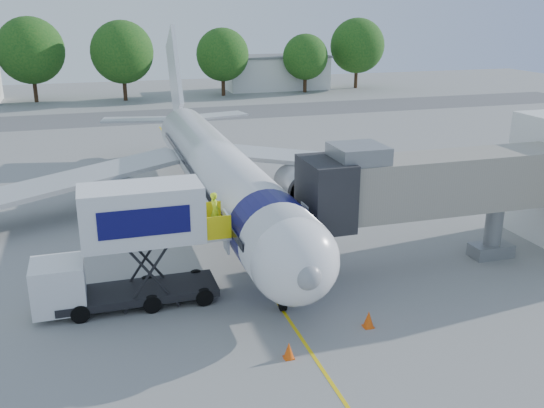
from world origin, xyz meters
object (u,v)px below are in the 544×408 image
object	(u,v)px
jet_bridge	(422,185)
catering_hiloader	(128,247)
aircraft	(216,170)
ground_tug	(330,370)

from	to	relation	value
jet_bridge	catering_hiloader	xyz separation A→B (m)	(-14.26, -0.00, -1.58)
aircraft	catering_hiloader	xyz separation A→B (m)	(-6.26, -11.12, -0.19)
aircraft	jet_bridge	bearing A→B (deg)	-54.30
aircraft	jet_bridge	xyz separation A→B (m)	(7.99, -11.12, 1.39)
aircraft	catering_hiloader	world-z (taller)	aircraft
ground_tug	jet_bridge	bearing A→B (deg)	58.37
aircraft	ground_tug	world-z (taller)	aircraft
jet_bridge	ground_tug	distance (m)	12.38
aircraft	jet_bridge	world-z (taller)	aircraft
catering_hiloader	ground_tug	world-z (taller)	catering_hiloader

